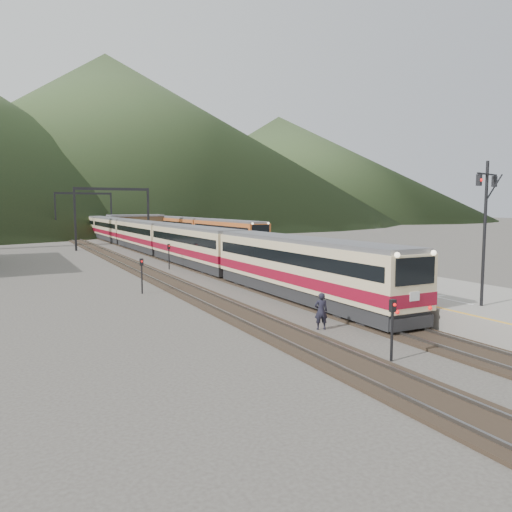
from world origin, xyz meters
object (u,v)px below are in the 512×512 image
main_train (143,236)px  worker (321,311)px  signal_mast (485,218)px  second_train (182,228)px

main_train → worker: bearing=-93.9°
main_train → signal_mast: signal_mast is taller
main_train → worker: main_train is taller
signal_mast → worker: signal_mast is taller
main_train → second_train: 22.07m
main_train → second_train: bearing=58.6°
main_train → second_train: (11.50, 18.83, 0.07)m
signal_mast → worker: 8.64m
main_train → signal_mast: size_ratio=13.94×
worker → main_train: bearing=-73.9°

